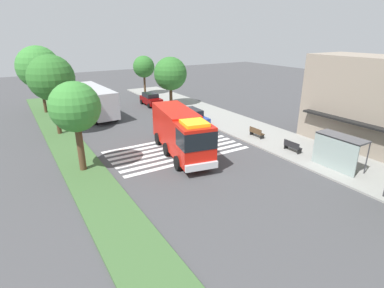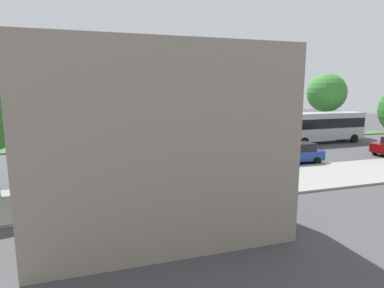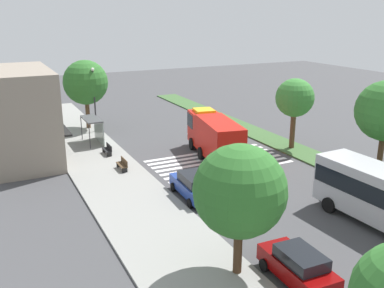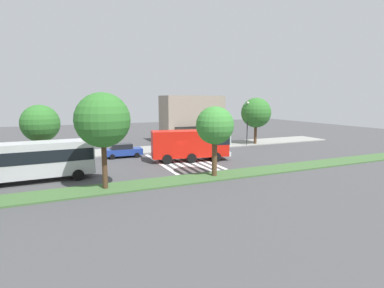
{
  "view_description": "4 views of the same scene",
  "coord_description": "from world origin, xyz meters",
  "px_view_note": "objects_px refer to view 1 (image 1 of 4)",
  "views": [
    {
      "loc": [
        21.39,
        -11.75,
        9.72
      ],
      "look_at": [
        1.73,
        0.35,
        1.13
      ],
      "focal_mm": 28.38,
      "sensor_mm": 36.0,
      "label": 1
    },
    {
      "loc": [
        10.26,
        27.78,
        6.12
      ],
      "look_at": [
        1.49,
        0.69,
        1.32
      ],
      "focal_mm": 30.32,
      "sensor_mm": 36.0,
      "label": 2
    },
    {
      "loc": [
        -30.89,
        17.52,
        12.28
      ],
      "look_at": [
        1.13,
        1.81,
        1.42
      ],
      "focal_mm": 40.58,
      "sensor_mm": 36.0,
      "label": 3
    },
    {
      "loc": [
        -13.12,
        -31.91,
        7.21
      ],
      "look_at": [
        1.66,
        1.46,
        1.73
      ],
      "focal_mm": 27.85,
      "sensor_mm": 36.0,
      "label": 4
    }
  ],
  "objects_px": {
    "median_tree_far_west": "(39,67)",
    "bus_stop_shelter": "(338,146)",
    "median_tree_center": "(75,108)",
    "sidewalk_tree_west": "(170,74)",
    "median_tree_west": "(51,78)",
    "parked_car_west": "(151,99)",
    "parked_car_mid": "(192,117)",
    "transit_bus": "(94,99)",
    "fire_truck": "(182,132)",
    "sidewalk_tree_far_west": "(144,67)",
    "bench_west_of_shelter": "(256,132)",
    "bench_near_shelter": "(292,146)"
  },
  "relations": [
    {
      "from": "bench_west_of_shelter",
      "to": "sidewalk_tree_west",
      "type": "xyz_separation_m",
      "value": [
        -16.32,
        -0.66,
        3.8
      ]
    },
    {
      "from": "parked_car_west",
      "to": "median_tree_far_west",
      "type": "relative_size",
      "value": 0.53
    },
    {
      "from": "bench_west_of_shelter",
      "to": "sidewalk_tree_west",
      "type": "distance_m",
      "value": 16.77
    },
    {
      "from": "sidewalk_tree_far_west",
      "to": "transit_bus",
      "type": "bearing_deg",
      "value": -49.56
    },
    {
      "from": "bus_stop_shelter",
      "to": "median_tree_center",
      "type": "height_order",
      "value": "median_tree_center"
    },
    {
      "from": "median_tree_center",
      "to": "transit_bus",
      "type": "bearing_deg",
      "value": 161.79
    },
    {
      "from": "parked_car_mid",
      "to": "sidewalk_tree_far_west",
      "type": "distance_m",
      "value": 18.63
    },
    {
      "from": "transit_bus",
      "to": "bus_stop_shelter",
      "type": "height_order",
      "value": "transit_bus"
    },
    {
      "from": "bus_stop_shelter",
      "to": "median_tree_center",
      "type": "distance_m",
      "value": 18.92
    },
    {
      "from": "sidewalk_tree_far_west",
      "to": "median_tree_west",
      "type": "bearing_deg",
      "value": -47.26
    },
    {
      "from": "fire_truck",
      "to": "parked_car_mid",
      "type": "height_order",
      "value": "fire_truck"
    },
    {
      "from": "parked_car_mid",
      "to": "median_tree_far_west",
      "type": "xyz_separation_m",
      "value": [
        -13.88,
        -13.14,
        4.78
      ]
    },
    {
      "from": "median_tree_far_west",
      "to": "median_tree_center",
      "type": "relative_size",
      "value": 1.25
    },
    {
      "from": "transit_bus",
      "to": "bench_near_shelter",
      "type": "xyz_separation_m",
      "value": [
        20.91,
        10.97,
        -1.48
      ]
    },
    {
      "from": "parked_car_west",
      "to": "parked_car_mid",
      "type": "distance_m",
      "value": 11.0
    },
    {
      "from": "bus_stop_shelter",
      "to": "sidewalk_tree_west",
      "type": "relative_size",
      "value": 0.54
    },
    {
      "from": "sidewalk_tree_west",
      "to": "median_tree_far_west",
      "type": "xyz_separation_m",
      "value": [
        -4.7,
        -15.34,
        1.27
      ]
    },
    {
      "from": "median_tree_west",
      "to": "bench_west_of_shelter",
      "type": "bearing_deg",
      "value": 55.2
    },
    {
      "from": "median_tree_west",
      "to": "median_tree_center",
      "type": "bearing_deg",
      "value": 0.0
    },
    {
      "from": "sidewalk_tree_far_west",
      "to": "bus_stop_shelter",
      "type": "bearing_deg",
      "value": 1.17
    },
    {
      "from": "bench_near_shelter",
      "to": "median_tree_far_west",
      "type": "distance_m",
      "value": 30.46
    },
    {
      "from": "parked_car_mid",
      "to": "bus_stop_shelter",
      "type": "xyz_separation_m",
      "value": [
        15.54,
        2.89,
        1.0
      ]
    },
    {
      "from": "bus_stop_shelter",
      "to": "bench_near_shelter",
      "type": "distance_m",
      "value": 4.2
    },
    {
      "from": "fire_truck",
      "to": "median_tree_center",
      "type": "distance_m",
      "value": 8.29
    },
    {
      "from": "bus_stop_shelter",
      "to": "sidewalk_tree_west",
      "type": "bearing_deg",
      "value": -178.4
    },
    {
      "from": "parked_car_west",
      "to": "median_tree_center",
      "type": "xyz_separation_m",
      "value": [
        16.93,
        -13.14,
        3.92
      ]
    },
    {
      "from": "parked_car_mid",
      "to": "median_tree_west",
      "type": "xyz_separation_m",
      "value": [
        -3.97,
        -13.14,
        4.71
      ]
    },
    {
      "from": "parked_car_west",
      "to": "median_tree_center",
      "type": "distance_m",
      "value": 21.79
    },
    {
      "from": "bench_near_shelter",
      "to": "sidewalk_tree_far_west",
      "type": "bearing_deg",
      "value": -178.73
    },
    {
      "from": "parked_car_mid",
      "to": "sidewalk_tree_west",
      "type": "height_order",
      "value": "sidewalk_tree_west"
    },
    {
      "from": "parked_car_west",
      "to": "parked_car_mid",
      "type": "height_order",
      "value": "parked_car_mid"
    },
    {
      "from": "sidewalk_tree_far_west",
      "to": "median_tree_center",
      "type": "xyz_separation_m",
      "value": [
        24.08,
        -15.34,
        0.32
      ]
    },
    {
      "from": "parked_car_mid",
      "to": "sidewalk_tree_west",
      "type": "bearing_deg",
      "value": 169.03
    },
    {
      "from": "median_tree_west",
      "to": "median_tree_center",
      "type": "height_order",
      "value": "median_tree_west"
    },
    {
      "from": "median_tree_west",
      "to": "parked_car_west",
      "type": "bearing_deg",
      "value": 118.14
    },
    {
      "from": "transit_bus",
      "to": "fire_truck",
      "type": "bearing_deg",
      "value": -173.0
    },
    {
      "from": "transit_bus",
      "to": "bench_west_of_shelter",
      "type": "height_order",
      "value": "transit_bus"
    },
    {
      "from": "bench_near_shelter",
      "to": "sidewalk_tree_far_west",
      "type": "height_order",
      "value": "sidewalk_tree_far_west"
    },
    {
      "from": "transit_bus",
      "to": "bench_near_shelter",
      "type": "bearing_deg",
      "value": -154.61
    },
    {
      "from": "median_tree_far_west",
      "to": "median_tree_west",
      "type": "height_order",
      "value": "median_tree_far_west"
    },
    {
      "from": "bus_stop_shelter",
      "to": "fire_truck",
      "type": "bearing_deg",
      "value": -135.38
    },
    {
      "from": "parked_car_west",
      "to": "sidewalk_tree_west",
      "type": "relative_size",
      "value": 0.66
    },
    {
      "from": "median_tree_far_west",
      "to": "bus_stop_shelter",
      "type": "bearing_deg",
      "value": 28.58
    },
    {
      "from": "median_tree_west",
      "to": "sidewalk_tree_far_west",
      "type": "bearing_deg",
      "value": 132.74
    },
    {
      "from": "bus_stop_shelter",
      "to": "median_tree_far_west",
      "type": "height_order",
      "value": "median_tree_far_west"
    },
    {
      "from": "sidewalk_tree_far_west",
      "to": "median_tree_far_west",
      "type": "bearing_deg",
      "value": -74.44
    },
    {
      "from": "bus_stop_shelter",
      "to": "median_tree_center",
      "type": "relative_size",
      "value": 0.54
    },
    {
      "from": "parked_car_west",
      "to": "bench_west_of_shelter",
      "type": "relative_size",
      "value": 2.67
    },
    {
      "from": "fire_truck",
      "to": "median_tree_west",
      "type": "bearing_deg",
      "value": -134.34
    },
    {
      "from": "bench_west_of_shelter",
      "to": "median_tree_west",
      "type": "xyz_separation_m",
      "value": [
        -11.12,
        -16.0,
        5.0
      ]
    }
  ]
}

